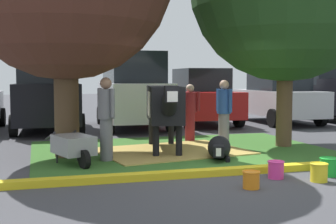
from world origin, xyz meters
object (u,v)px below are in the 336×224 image
object	(u,v)px
suv_black	(48,91)
suv_dark_grey	(133,90)
person_visitor_far	(106,116)
sedan_silver	(278,97)
bucket_orange	(251,179)
calf_lying	(219,148)
wheelbarrow	(74,146)
bucket_yellow	(319,172)
person_visitor_near	(224,112)
bucket_green	(329,166)
cow_holstein	(165,104)
bucket_pink	(276,169)
person_handler	(190,111)
sedan_red	(201,97)

from	to	relation	value
suv_black	suv_dark_grey	bearing A→B (deg)	0.67
person_visitor_far	suv_dark_grey	xyz separation A→B (m)	(1.80, 6.02, 0.35)
sedan_silver	bucket_orange	bearing A→B (deg)	-121.78
calf_lying	person_visitor_far	distance (m)	2.43
wheelbarrow	suv_dark_grey	world-z (taller)	suv_dark_grey
bucket_yellow	person_visitor_near	bearing A→B (deg)	91.40
bucket_orange	bucket_green	xyz separation A→B (m)	(1.70, 0.44, 0.02)
cow_holstein	bucket_pink	xyz separation A→B (m)	(1.06, -3.17, -0.93)
wheelbarrow	person_handler	bearing A→B (deg)	37.06
person_handler	suv_black	world-z (taller)	suv_black
person_visitor_near	suv_black	xyz separation A→B (m)	(-3.97, 5.03, 0.39)
wheelbarrow	sedan_red	size ratio (longest dim) A/B	0.36
person_handler	bucket_pink	bearing A→B (deg)	-90.29
calf_lying	bucket_green	size ratio (longest dim) A/B	4.09
bucket_green	wheelbarrow	bearing A→B (deg)	151.97
cow_holstein	person_handler	world-z (taller)	cow_holstein
bucket_orange	person_handler	bearing A→B (deg)	81.69
cow_holstein	bucket_yellow	world-z (taller)	cow_holstein
person_visitor_far	sedan_silver	size ratio (longest dim) A/B	0.38
person_visitor_far	bucket_pink	xyz separation A→B (m)	(2.52, -2.36, -0.76)
bucket_yellow	suv_black	distance (m)	9.72
wheelbarrow	bucket_pink	size ratio (longest dim) A/B	5.36
suv_black	cow_holstein	bearing A→B (deg)	-64.78
person_handler	person_visitor_far	xyz separation A→B (m)	(-2.54, -2.19, 0.11)
bucket_yellow	suv_black	size ratio (longest dim) A/B	0.07
wheelbarrow	suv_dark_grey	xyz separation A→B (m)	(2.47, 6.25, 0.88)
person_visitor_far	sedan_silver	world-z (taller)	sedan_silver
bucket_yellow	person_visitor_far	bearing A→B (deg)	137.94
bucket_green	suv_dark_grey	distance (m)	8.71
person_visitor_far	wheelbarrow	world-z (taller)	person_visitor_far
person_handler	sedan_silver	size ratio (longest dim) A/B	0.34
suv_black	sedan_silver	world-z (taller)	suv_black
sedan_red	bucket_yellow	bearing A→B (deg)	-98.31
person_visitor_near	suv_black	world-z (taller)	suv_black
sedan_red	suv_dark_grey	bearing A→B (deg)	-169.95
person_visitor_near	sedan_red	xyz separation A→B (m)	(1.44, 5.53, 0.10)
person_handler	bucket_orange	size ratio (longest dim) A/B	5.44
person_visitor_near	bucket_orange	bearing A→B (deg)	-107.10
person_handler	bucket_orange	xyz separation A→B (m)	(-0.74, -5.08, -0.67)
person_visitor_far	sedan_red	size ratio (longest dim) A/B	0.38
suv_dark_grey	sedan_red	size ratio (longest dim) A/B	1.05
person_visitor_far	suv_black	world-z (taller)	suv_black
bucket_orange	suv_black	xyz separation A→B (m)	(-2.79, 8.88, 1.13)
bucket_yellow	person_handler	bearing A→B (deg)	96.14
wheelbarrow	bucket_pink	bearing A→B (deg)	-33.83
cow_holstein	suv_black	size ratio (longest dim) A/B	0.66
bucket_orange	bucket_yellow	xyz separation A→B (m)	(1.28, 0.11, 0.02)
bucket_green	sedan_red	bearing A→B (deg)	84.05
bucket_orange	sedan_silver	xyz separation A→B (m)	(5.55, 8.96, 0.84)
bucket_pink	bucket_green	world-z (taller)	bucket_green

